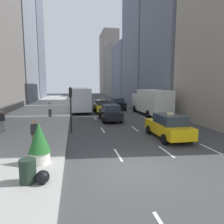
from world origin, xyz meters
name	(u,v)px	position (x,y,z in m)	size (l,w,h in m)	color
ground_plane	(132,170)	(0.00, 0.00, 0.00)	(160.00, 160.00, 0.00)	#3D3D3F
sidewalk_left	(48,107)	(-7.00, 27.00, 0.07)	(8.00, 66.00, 0.15)	#9E9E99
lane_markings	(107,108)	(2.60, 23.00, 0.01)	(5.72, 56.00, 0.01)	white
building_row_left	(3,10)	(-14.00, 30.33, 16.22)	(6.00, 58.33, 37.01)	slate
building_row_right	(136,48)	(12.00, 38.51, 12.42)	(6.00, 82.50, 34.25)	gray
taxi_lead	(168,126)	(4.00, 4.61, 0.88)	(2.02, 4.40, 1.87)	yellow
taxi_second	(102,106)	(1.20, 18.67, 0.88)	(2.02, 4.40, 1.87)	yellow
sedan_black_near	(110,113)	(1.20, 12.18, 0.88)	(2.02, 4.42, 1.73)	black
sedan_silver_behind	(117,103)	(4.00, 21.77, 0.89)	(2.02, 4.66, 1.75)	black
city_bus	(80,98)	(-1.61, 22.28, 1.79)	(2.80, 11.61, 3.25)	silver
box_truck	(151,102)	(6.80, 15.08, 1.71)	(2.58, 8.40, 3.15)	silver
trash_can	(28,171)	(-4.22, -0.67, 0.60)	(0.60, 0.60, 0.90)	#1E2D23
planter_with_shrub	(39,142)	(-4.08, 1.15, 1.15)	(1.00, 1.00, 1.95)	silver
trash_bag	(43,177)	(-3.67, -0.87, 0.40)	(0.50, 0.50, 0.50)	black
pedestrian_near_curb	(34,133)	(-4.71, 3.38, 1.07)	(0.36, 0.22, 1.65)	brown
pedestrian_mid_block	(2,120)	(-7.96, 8.18, 1.07)	(0.36, 0.22, 1.65)	gray
pedestrian_far_walking	(50,109)	(-5.25, 15.33, 1.07)	(0.36, 0.22, 1.65)	#23232D
traffic_light_pole	(71,102)	(-2.75, 7.73, 2.41)	(0.24, 0.42, 3.60)	black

